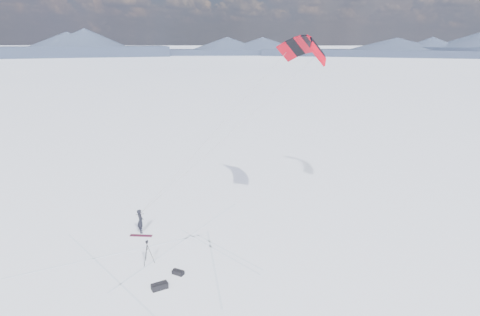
# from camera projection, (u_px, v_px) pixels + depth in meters

# --- Properties ---
(ground) EXTENTS (1800.00, 1800.00, 0.00)m
(ground) POSITION_uv_depth(u_px,v_px,m) (132.00, 263.00, 23.29)
(ground) COLOR white
(horizon_hills) EXTENTS (704.47, 706.88, 9.06)m
(horizon_hills) POSITION_uv_depth(u_px,v_px,m) (127.00, 203.00, 22.22)
(horizon_hills) COLOR #1C2538
(horizon_hills) RESTS_ON ground
(snow_tracks) EXTENTS (14.76, 10.25, 0.01)m
(snow_tracks) POSITION_uv_depth(u_px,v_px,m) (119.00, 265.00, 22.99)
(snow_tracks) COLOR silver
(snow_tracks) RESTS_ON ground
(snowkiter) EXTENTS (0.61, 0.71, 1.66)m
(snowkiter) POSITION_uv_depth(u_px,v_px,m) (141.00, 232.00, 26.96)
(snowkiter) COLOR black
(snowkiter) RESTS_ON ground
(snowboard) EXTENTS (1.49, 0.32, 0.04)m
(snowboard) POSITION_uv_depth(u_px,v_px,m) (141.00, 236.00, 26.46)
(snowboard) COLOR maroon
(snowboard) RESTS_ON ground
(tripod) EXTENTS (0.64, 0.68, 1.45)m
(tripod) POSITION_uv_depth(u_px,v_px,m) (147.00, 249.00, 22.96)
(tripod) COLOR black
(tripod) RESTS_ON ground
(gear_bag_a) EXTENTS (0.92, 0.78, 0.38)m
(gear_bag_a) POSITION_uv_depth(u_px,v_px,m) (160.00, 286.00, 20.79)
(gear_bag_a) COLOR black
(gear_bag_a) RESTS_ON ground
(gear_bag_b) EXTENTS (0.72, 0.54, 0.30)m
(gear_bag_b) POSITION_uv_depth(u_px,v_px,m) (178.00, 272.00, 22.09)
(gear_bag_b) COLOR black
(gear_bag_b) RESTS_ON ground
(power_kite) EXTENTS (12.18, 6.55, 11.45)m
(power_kite) POSITION_uv_depth(u_px,v_px,m) (305.00, 49.00, 26.53)
(power_kite) COLOR red
(power_kite) RESTS_ON ground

